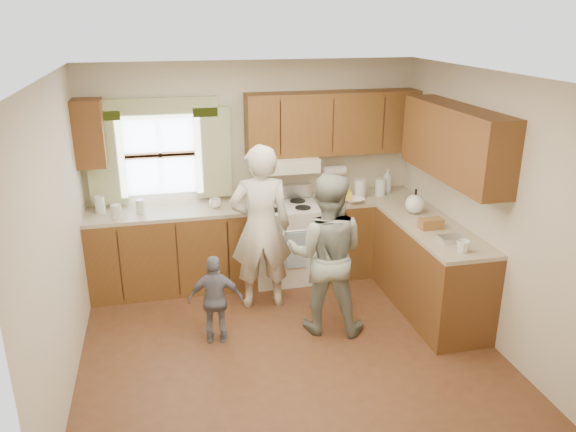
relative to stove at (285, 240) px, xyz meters
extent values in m
plane|color=#502C19|center=(-0.30, -1.44, -0.47)|extent=(3.80, 3.80, 0.00)
plane|color=white|center=(-0.30, -1.44, 2.03)|extent=(3.80, 3.80, 0.00)
plane|color=beige|center=(-0.30, 0.31, 0.78)|extent=(3.80, 0.00, 3.80)
plane|color=beige|center=(-0.30, -3.19, 0.78)|extent=(3.80, 0.00, 3.80)
plane|color=beige|center=(-2.20, -1.44, 0.78)|extent=(0.00, 3.50, 3.50)
plane|color=beige|center=(1.60, -1.44, 0.78)|extent=(0.00, 3.50, 3.50)
cube|color=#47290F|center=(-1.29, 0.01, -0.02)|extent=(1.82, 0.60, 0.90)
cube|color=#47290F|center=(0.99, 0.01, -0.02)|extent=(1.22, 0.60, 0.90)
cube|color=#42220F|center=(1.30, -1.11, -0.02)|extent=(0.60, 1.65, 0.90)
cube|color=tan|center=(-1.29, 0.01, 0.45)|extent=(1.82, 0.60, 0.04)
cube|color=tan|center=(0.99, 0.01, 0.45)|extent=(1.22, 0.60, 0.04)
cube|color=tan|center=(1.30, -1.11, 0.45)|extent=(0.60, 1.65, 0.04)
cube|color=#47290F|center=(0.60, 0.15, 1.33)|extent=(2.00, 0.33, 0.70)
cube|color=#42220F|center=(-2.05, 0.15, 1.33)|extent=(0.30, 0.33, 0.70)
cube|color=#42220F|center=(1.43, -1.11, 1.33)|extent=(0.33, 1.65, 0.70)
cube|color=beige|center=(0.00, 0.08, 0.91)|extent=(0.76, 0.45, 0.15)
cube|color=silver|center=(-1.35, 0.29, 1.03)|extent=(0.90, 0.03, 0.90)
cube|color=yellow|center=(-1.93, 0.24, 1.03)|extent=(0.40, 0.05, 1.02)
cube|color=yellow|center=(-0.77, 0.24, 1.03)|extent=(0.40, 0.05, 1.02)
cube|color=yellow|center=(-1.35, 0.24, 1.55)|extent=(1.30, 0.05, 0.22)
cylinder|color=white|center=(0.65, 0.21, 0.75)|extent=(0.27, 0.12, 0.12)
imported|color=silver|center=(-0.80, -0.02, 0.53)|extent=(0.13, 0.13, 0.10)
imported|color=silver|center=(1.28, 0.09, 0.62)|extent=(0.12, 0.12, 0.29)
imported|color=silver|center=(0.76, -0.20, 0.50)|extent=(0.28, 0.28, 0.06)
imported|color=silver|center=(1.25, -1.76, 0.53)|extent=(0.15, 0.15, 0.11)
cylinder|color=silver|center=(-2.02, 0.09, 0.57)|extent=(0.11, 0.11, 0.19)
cylinder|color=silver|center=(-1.84, -0.11, 0.54)|extent=(0.11, 0.11, 0.14)
cube|color=olive|center=(0.60, -0.13, 0.48)|extent=(0.22, 0.17, 0.02)
cube|color=gold|center=(0.65, -0.08, 0.53)|extent=(0.22, 0.15, 0.12)
cylinder|color=silver|center=(0.89, -0.04, 0.58)|extent=(0.14, 0.14, 0.22)
cylinder|color=silver|center=(1.16, 0.01, 0.57)|extent=(0.12, 0.12, 0.20)
sphere|color=silver|center=(1.28, -0.68, 0.58)|extent=(0.21, 0.21, 0.21)
cube|color=olive|center=(1.24, -1.15, 0.53)|extent=(0.23, 0.13, 0.11)
cube|color=silver|center=(1.28, -1.51, 0.50)|extent=(0.23, 0.16, 0.05)
cylinder|color=silver|center=(-1.60, -0.02, 0.55)|extent=(0.09, 0.09, 0.15)
cube|color=silver|center=(0.00, -0.01, -0.02)|extent=(0.76, 0.64, 0.90)
cube|color=#B7B7BC|center=(0.00, 0.25, 0.52)|extent=(0.76, 0.10, 0.16)
cylinder|color=#B7B7BC|center=(0.00, -0.33, 0.23)|extent=(0.68, 0.03, 0.03)
cube|color=teal|center=(0.05, -0.35, 0.01)|extent=(0.22, 0.02, 0.42)
cylinder|color=black|center=(-0.18, 0.11, 0.44)|extent=(0.18, 0.18, 0.01)
cylinder|color=black|center=(0.18, 0.11, 0.44)|extent=(0.18, 0.18, 0.01)
cylinder|color=black|center=(-0.18, -0.14, 0.44)|extent=(0.18, 0.18, 0.01)
cylinder|color=black|center=(0.18, -0.14, 0.44)|extent=(0.18, 0.18, 0.01)
imported|color=beige|center=(-0.39, -0.60, 0.42)|extent=(0.67, 0.46, 1.77)
imported|color=#294536|center=(0.13, -1.22, 0.33)|extent=(0.94, 0.84, 1.60)
imported|color=slate|center=(-0.94, -1.23, -0.03)|extent=(0.55, 0.30, 0.88)
camera|label=1|loc=(-1.33, -5.94, 2.50)|focal=35.00mm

